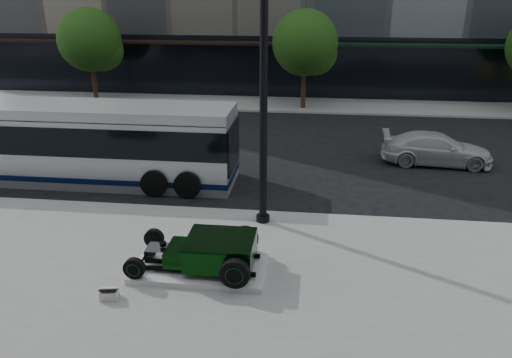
# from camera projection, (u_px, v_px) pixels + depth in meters

# --- Properties ---
(ground) EXTENTS (120.00, 120.00, 0.00)m
(ground) POSITION_uv_depth(u_px,v_px,m) (264.00, 190.00, 18.21)
(ground) COLOR black
(ground) RESTS_ON ground
(sidewalk_far) EXTENTS (70.00, 4.00, 0.12)m
(sidewalk_far) POSITION_uv_depth(u_px,v_px,m) (287.00, 104.00, 31.15)
(sidewalk_far) COLOR gray
(sidewalk_far) RESTS_ON ground
(street_trees) EXTENTS (29.80, 3.80, 5.70)m
(street_trees) POSITION_uv_depth(u_px,v_px,m) (307.00, 45.00, 28.82)
(street_trees) COLOR black
(street_trees) RESTS_ON sidewalk_far
(display_plinth) EXTENTS (3.40, 1.80, 0.15)m
(display_plinth) POSITION_uv_depth(u_px,v_px,m) (200.00, 268.00, 12.85)
(display_plinth) COLOR silver
(display_plinth) RESTS_ON sidewalk_near
(hot_rod) EXTENTS (3.22, 2.00, 0.81)m
(hot_rod) POSITION_uv_depth(u_px,v_px,m) (212.00, 251.00, 12.63)
(hot_rod) COLOR black
(hot_rod) RESTS_ON display_plinth
(info_plaque) EXTENTS (0.44, 0.36, 0.31)m
(info_plaque) POSITION_uv_depth(u_px,v_px,m) (109.00, 294.00, 11.67)
(info_plaque) COLOR silver
(info_plaque) RESTS_ON sidewalk_near
(lamppost) EXTENTS (0.42, 0.42, 7.61)m
(lamppost) POSITION_uv_depth(u_px,v_px,m) (263.00, 110.00, 14.30)
(lamppost) COLOR black
(lamppost) RESTS_ON sidewalk_near
(transit_bus) EXTENTS (12.12, 2.88, 2.92)m
(transit_bus) POSITION_uv_depth(u_px,v_px,m) (76.00, 142.00, 18.78)
(transit_bus) COLOR #B5BBC0
(transit_bus) RESTS_ON ground
(white_sedan) EXTENTS (4.55, 2.07, 1.29)m
(white_sedan) POSITION_uv_depth(u_px,v_px,m) (437.00, 149.00, 20.74)
(white_sedan) COLOR silver
(white_sedan) RESTS_ON ground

